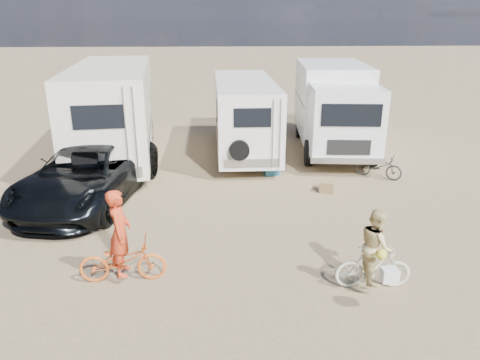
{
  "coord_description": "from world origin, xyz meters",
  "views": [
    {
      "loc": [
        -0.94,
        -10.08,
        5.06
      ],
      "look_at": [
        -0.42,
        0.33,
        1.3
      ],
      "focal_mm": 34.39,
      "sensor_mm": 36.0,
      "label": 1
    }
  ],
  "objects_px": {
    "dark_suv": "(88,174)",
    "box_truck": "(334,109)",
    "rv_main": "(245,118)",
    "rv_left": "(114,113)",
    "cooler": "(272,169)",
    "rider_man": "(121,241)",
    "crate": "(327,187)",
    "bike_woman": "(373,267)",
    "bike_parked": "(379,166)",
    "bike_man": "(123,260)",
    "rider_woman": "(375,254)"
  },
  "relations": [
    {
      "from": "dark_suv",
      "to": "box_truck",
      "type": "bearing_deg",
      "value": 40.5
    },
    {
      "from": "rv_main",
      "to": "rv_left",
      "type": "bearing_deg",
      "value": -177.99
    },
    {
      "from": "rv_left",
      "to": "cooler",
      "type": "bearing_deg",
      "value": -29.03
    },
    {
      "from": "rv_left",
      "to": "dark_suv",
      "type": "xyz_separation_m",
      "value": [
        0.06,
        -4.27,
        -0.88
      ]
    },
    {
      "from": "rider_man",
      "to": "rv_main",
      "type": "bearing_deg",
      "value": -21.07
    },
    {
      "from": "dark_suv",
      "to": "crate",
      "type": "bearing_deg",
      "value": 12.69
    },
    {
      "from": "crate",
      "to": "rv_left",
      "type": "bearing_deg",
      "value": 150.65
    },
    {
      "from": "box_truck",
      "to": "bike_woman",
      "type": "bearing_deg",
      "value": -93.82
    },
    {
      "from": "rider_man",
      "to": "bike_parked",
      "type": "relative_size",
      "value": 1.16
    },
    {
      "from": "rider_man",
      "to": "box_truck",
      "type": "bearing_deg",
      "value": -37.69
    },
    {
      "from": "rv_main",
      "to": "bike_woman",
      "type": "relative_size",
      "value": 4.36
    },
    {
      "from": "box_truck",
      "to": "cooler",
      "type": "xyz_separation_m",
      "value": [
        -2.72,
        -2.83,
        -1.43
      ]
    },
    {
      "from": "bike_woman",
      "to": "crate",
      "type": "height_order",
      "value": "bike_woman"
    },
    {
      "from": "dark_suv",
      "to": "rv_main",
      "type": "bearing_deg",
      "value": 53.78
    },
    {
      "from": "bike_parked",
      "to": "crate",
      "type": "bearing_deg",
      "value": 155.55
    },
    {
      "from": "bike_man",
      "to": "bike_woman",
      "type": "xyz_separation_m",
      "value": [
        4.91,
        -0.5,
        -0.01
      ]
    },
    {
      "from": "rv_left",
      "to": "bike_parked",
      "type": "distance_m",
      "value": 9.51
    },
    {
      "from": "bike_woman",
      "to": "bike_parked",
      "type": "relative_size",
      "value": 0.97
    },
    {
      "from": "rider_woman",
      "to": "crate",
      "type": "distance_m",
      "value": 5.21
    },
    {
      "from": "box_truck",
      "to": "bike_parked",
      "type": "distance_m",
      "value": 3.61
    },
    {
      "from": "bike_woman",
      "to": "rider_man",
      "type": "distance_m",
      "value": 4.95
    },
    {
      "from": "bike_man",
      "to": "cooler",
      "type": "bearing_deg",
      "value": -33.03
    },
    {
      "from": "bike_parked",
      "to": "cooler",
      "type": "xyz_separation_m",
      "value": [
        -3.45,
        0.48,
        -0.2
      ]
    },
    {
      "from": "rider_woman",
      "to": "bike_parked",
      "type": "relative_size",
      "value": 0.97
    },
    {
      "from": "rider_woman",
      "to": "cooler",
      "type": "xyz_separation_m",
      "value": [
        -1.19,
        6.83,
        -0.54
      ]
    },
    {
      "from": "bike_woman",
      "to": "cooler",
      "type": "height_order",
      "value": "bike_woman"
    },
    {
      "from": "rv_left",
      "to": "dark_suv",
      "type": "height_order",
      "value": "rv_left"
    },
    {
      "from": "dark_suv",
      "to": "bike_man",
      "type": "xyz_separation_m",
      "value": [
        1.78,
        -4.36,
        -0.35
      ]
    },
    {
      "from": "rv_left",
      "to": "rider_woman",
      "type": "relative_size",
      "value": 5.46
    },
    {
      "from": "dark_suv",
      "to": "cooler",
      "type": "height_order",
      "value": "dark_suv"
    },
    {
      "from": "box_truck",
      "to": "bike_parked",
      "type": "height_order",
      "value": "box_truck"
    },
    {
      "from": "dark_suv",
      "to": "rv_left",
      "type": "bearing_deg",
      "value": 100.94
    },
    {
      "from": "rv_left",
      "to": "bike_woman",
      "type": "relative_size",
      "value": 5.48
    },
    {
      "from": "rv_main",
      "to": "rider_man",
      "type": "height_order",
      "value": "rv_main"
    },
    {
      "from": "rv_left",
      "to": "rider_woman",
      "type": "height_order",
      "value": "rv_left"
    },
    {
      "from": "cooler",
      "to": "crate",
      "type": "bearing_deg",
      "value": -59.89
    },
    {
      "from": "rider_woman",
      "to": "bike_man",
      "type": "bearing_deg",
      "value": 86.1
    },
    {
      "from": "bike_woman",
      "to": "rider_woman",
      "type": "height_order",
      "value": "rider_woman"
    },
    {
      "from": "cooler",
      "to": "bike_man",
      "type": "bearing_deg",
      "value": -132.36
    },
    {
      "from": "rider_man",
      "to": "crate",
      "type": "height_order",
      "value": "rider_man"
    },
    {
      "from": "dark_suv",
      "to": "bike_man",
      "type": "distance_m",
      "value": 4.72
    },
    {
      "from": "dark_suv",
      "to": "bike_woman",
      "type": "relative_size",
      "value": 3.89
    },
    {
      "from": "rv_left",
      "to": "crate",
      "type": "height_order",
      "value": "rv_left"
    },
    {
      "from": "rv_left",
      "to": "cooler",
      "type": "distance_m",
      "value": 6.19
    },
    {
      "from": "dark_suv",
      "to": "rider_man",
      "type": "relative_size",
      "value": 3.24
    },
    {
      "from": "dark_suv",
      "to": "rider_man",
      "type": "bearing_deg",
      "value": -57.63
    },
    {
      "from": "dark_suv",
      "to": "bike_woman",
      "type": "height_order",
      "value": "dark_suv"
    },
    {
      "from": "box_truck",
      "to": "dark_suv",
      "type": "relative_size",
      "value": 1.15
    },
    {
      "from": "bike_woman",
      "to": "rv_left",
      "type": "bearing_deg",
      "value": 38.37
    },
    {
      "from": "rv_left",
      "to": "crate",
      "type": "relative_size",
      "value": 19.42
    }
  ]
}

